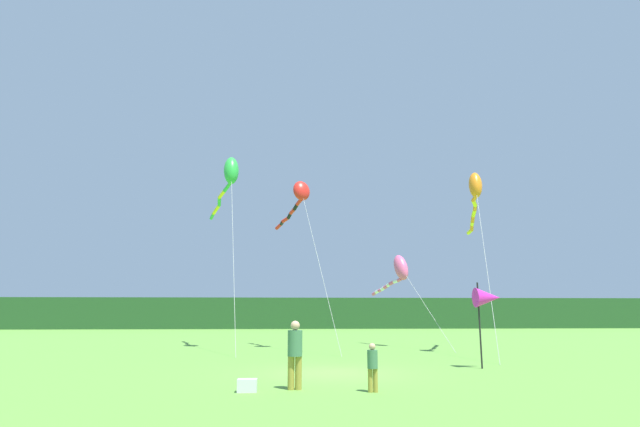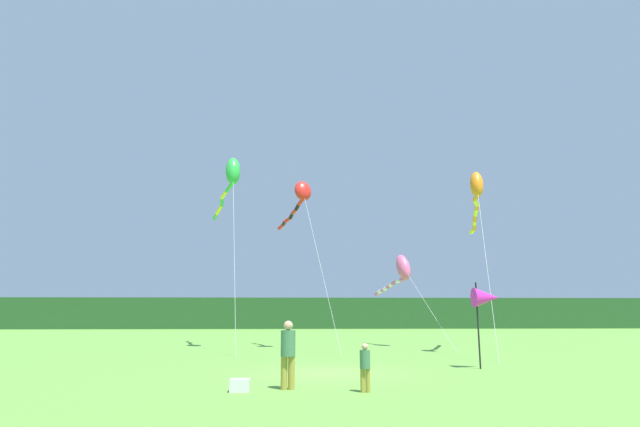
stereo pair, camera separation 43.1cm
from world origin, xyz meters
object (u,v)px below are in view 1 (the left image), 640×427
Objects in this scene: cooler_box at (247,386)px; kite_orange at (475,193)px; kite_rainbow at (399,270)px; banner_flag_pole at (487,298)px; kite_red at (299,196)px; kite_green at (229,176)px; person_adult at (295,351)px; person_child at (373,365)px.

cooler_box is 0.05× the size of kite_orange.
cooler_box is at bearing -114.77° from kite_rainbow.
banner_flag_pole is (8.11, 4.79, 2.26)m from cooler_box.
banner_flag_pole is 12.98m from kite_red.
cooler_box is 0.05× the size of kite_red.
kite_orange is 1.03× the size of kite_red.
kite_orange reaches higher than banner_flag_pole.
kite_green is at bearing 172.59° from kite_red.
kite_orange reaches higher than person_adult.
banner_flag_pole is at bearing 45.01° from person_child.
person_adult is 17.24m from kite_green.
kite_orange reaches higher than kite_rainbow.
person_child is 0.16× the size of kite_rainbow.
banner_flag_pole is (6.93, 4.48, 1.46)m from person_adult.
kite_orange is (10.26, 10.97, 7.58)m from cooler_box.
kite_orange is at bearing -21.27° from kite_red.
kite_orange is (12.61, -3.89, -1.74)m from kite_green.
person_child reaches higher than cooler_box.
person_adult is 1.46× the size of person_child.
cooler_box is 9.68m from banner_flag_pole.
kite_green is (-10.46, 10.08, 7.07)m from banner_flag_pole.
banner_flag_pole is 11.65m from kite_rainbow.
kite_red reaches higher than person_adult.
kite_green reaches higher than person_child.
person_child is 18.32m from kite_green.
person_adult is 15.56m from kite_orange.
person_child is 0.39× the size of banner_flag_pole.
kite_green is (-3.53, 14.56, 8.53)m from person_adult.
banner_flag_pole reaches higher than person_child.
kite_green is 1.16× the size of kite_red.
kite_rainbow is at bearing 65.23° from cooler_box.
person_adult is at bearing -147.13° from banner_flag_pole.
kite_orange is at bearing -17.16° from kite_green.
banner_flag_pole reaches higher than cooler_box.
person_child is at bearing -105.00° from kite_rainbow.
kite_orange reaches higher than person_child.
kite_orange is at bearing 70.83° from banner_flag_pole.
kite_red is (-8.69, 3.38, 0.51)m from kite_orange.
cooler_box is at bearing -165.32° from person_adult.
cooler_box is at bearing -96.23° from kite_red.
kite_rainbow is at bearing 8.06° from kite_green.
kite_red is (-1.52, 14.59, 7.60)m from person_child.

